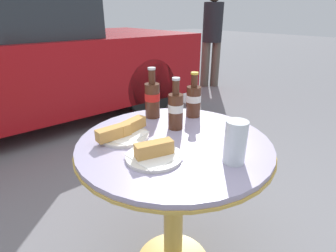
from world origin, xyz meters
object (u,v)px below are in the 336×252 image
at_px(bistro_table, 174,173).
at_px(cola_bottle_right, 176,109).
at_px(cola_bottle_center, 152,98).
at_px(pedestrian, 212,34).
at_px(lunch_plate_near, 124,132).
at_px(parked_car, 4,61).
at_px(cola_bottle_left, 194,99).
at_px(lunch_plate_far, 154,154).
at_px(drinking_glass, 235,144).

height_order(bistro_table, cola_bottle_right, cola_bottle_right).
xyz_separation_m(cola_bottle_center, pedestrian, (2.71, 2.03, 0.06)).
bearing_deg(cola_bottle_center, lunch_plate_near, -154.46).
height_order(lunch_plate_near, parked_car, parked_car).
relative_size(cola_bottle_left, lunch_plate_far, 1.09).
relative_size(cola_bottle_center, pedestrian, 0.16).
xyz_separation_m(cola_bottle_left, parked_car, (-0.40, 2.53, -0.10)).
xyz_separation_m(lunch_plate_near, pedestrian, (2.94, 2.14, 0.14)).
bearing_deg(parked_car, cola_bottle_right, -84.80).
distance_m(lunch_plate_near, parked_car, 2.52).
distance_m(bistro_table, cola_bottle_left, 0.38).
distance_m(cola_bottle_left, drinking_glass, 0.45).
bearing_deg(pedestrian, lunch_plate_far, -141.37).
relative_size(cola_bottle_center, drinking_glass, 1.60).
distance_m(lunch_plate_far, pedestrian, 3.77).
bearing_deg(drinking_glass, bistro_table, 101.03).
height_order(parked_car, pedestrian, pedestrian).
bearing_deg(cola_bottle_right, drinking_glass, -95.72).
xyz_separation_m(bistro_table, drinking_glass, (0.05, -0.25, 0.22)).
distance_m(cola_bottle_right, cola_bottle_center, 0.18).
distance_m(cola_bottle_left, lunch_plate_far, 0.45).
height_order(lunch_plate_far, parked_car, parked_car).
xyz_separation_m(cola_bottle_right, cola_bottle_center, (0.01, 0.18, 0.01)).
height_order(bistro_table, parked_car, parked_car).
xyz_separation_m(cola_bottle_left, cola_bottle_center, (-0.16, 0.12, 0.01)).
relative_size(bistro_table, cola_bottle_center, 3.25).
bearing_deg(lunch_plate_far, cola_bottle_center, 54.12).
bearing_deg(bistro_table, lunch_plate_far, -157.34).
height_order(bistro_table, drinking_glass, drinking_glass).
xyz_separation_m(bistro_table, pedestrian, (2.80, 2.29, 0.31)).
height_order(bistro_table, lunch_plate_far, lunch_plate_far).
xyz_separation_m(cola_bottle_left, lunch_plate_near, (-0.39, 0.01, -0.06)).
relative_size(cola_bottle_left, parked_car, 0.05).
bearing_deg(lunch_plate_far, pedestrian, 38.63).
distance_m(cola_bottle_center, drinking_glass, 0.52).
xyz_separation_m(cola_bottle_center, lunch_plate_far, (-0.24, -0.33, -0.08)).
relative_size(cola_bottle_left, pedestrian, 0.14).
bearing_deg(bistro_table, cola_bottle_right, 46.45).
relative_size(cola_bottle_right, lunch_plate_far, 1.13).
xyz_separation_m(cola_bottle_center, parked_car, (-0.24, 2.41, -0.11)).
xyz_separation_m(lunch_plate_near, lunch_plate_far, (-0.01, -0.22, -0.00)).
bearing_deg(lunch_plate_near, cola_bottle_left, -1.40).
bearing_deg(lunch_plate_near, lunch_plate_far, -91.51).
bearing_deg(cola_bottle_right, bistro_table, -133.55).
xyz_separation_m(cola_bottle_right, drinking_glass, (-0.03, -0.34, -0.02)).
xyz_separation_m(drinking_glass, lunch_plate_far, (-0.20, 0.19, -0.05)).
bearing_deg(parked_car, cola_bottle_left, -81.00).
bearing_deg(cola_bottle_right, cola_bottle_left, 19.02).
relative_size(drinking_glass, lunch_plate_near, 0.64).
bearing_deg(lunch_plate_near, bistro_table, -47.69).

